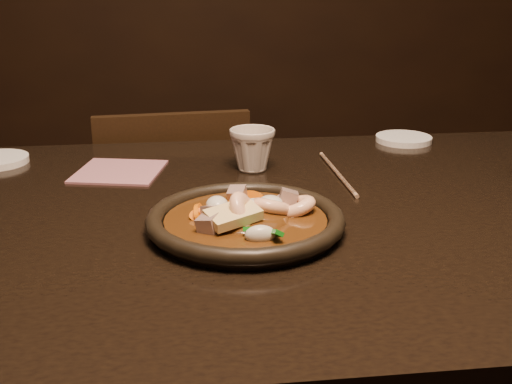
{
  "coord_description": "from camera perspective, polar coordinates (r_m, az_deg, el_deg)",
  "views": [
    {
      "loc": [
        -0.24,
        -0.95,
        1.11
      ],
      "look_at": [
        -0.13,
        -0.05,
        0.8
      ],
      "focal_mm": 45.0,
      "sensor_mm": 36.0,
      "label": 1
    }
  ],
  "objects": [
    {
      "name": "table",
      "position": [
        1.07,
        6.46,
        -5.19
      ],
      "size": [
        1.6,
        0.9,
        0.75
      ],
      "color": "black",
      "rests_on": "floor"
    },
    {
      "name": "chopsticks",
      "position": [
        1.2,
        7.24,
        1.68
      ],
      "size": [
        0.01,
        0.27,
        0.01
      ],
      "rotation": [
        0.0,
        0.0,
        0.01
      ],
      "color": "#9E7A5A",
      "rests_on": "table"
    },
    {
      "name": "stirfry",
      "position": [
        0.94,
        -0.63,
        -2.14
      ],
      "size": [
        0.2,
        0.19,
        0.07
      ],
      "color": "#3C200B",
      "rests_on": "plate"
    },
    {
      "name": "chair",
      "position": [
        1.7,
        -7.29,
        -4.38
      ],
      "size": [
        0.41,
        0.41,
        0.8
      ],
      "rotation": [
        0.0,
        0.0,
        3.23
      ],
      "color": "black",
      "rests_on": "floor"
    },
    {
      "name": "tea_cup",
      "position": [
        1.21,
        -0.33,
        3.92
      ],
      "size": [
        0.1,
        0.1,
        0.09
      ],
      "primitive_type": "imported",
      "rotation": [
        0.0,
        0.0,
        0.22
      ],
      "color": "beige",
      "rests_on": "table"
    },
    {
      "name": "soy_dish",
      "position": [
        0.99,
        -4.38,
        -2.0
      ],
      "size": [
        0.11,
        0.11,
        0.01
      ],
      "primitive_type": "cylinder",
      "color": "white",
      "rests_on": "table"
    },
    {
      "name": "saucer_right",
      "position": [
        1.47,
        12.99,
        4.63
      ],
      "size": [
        0.12,
        0.12,
        0.01
      ],
      "primitive_type": "cylinder",
      "color": "white",
      "rests_on": "table"
    },
    {
      "name": "napkin",
      "position": [
        1.24,
        -12.06,
        1.8
      ],
      "size": [
        0.18,
        0.18,
        0.0
      ],
      "primitive_type": "cube",
      "rotation": [
        0.0,
        0.0,
        -0.22
      ],
      "color": "#A0626C",
      "rests_on": "table"
    },
    {
      "name": "plate",
      "position": [
        0.94,
        -0.93,
        -2.62
      ],
      "size": [
        0.29,
        0.29,
        0.03
      ],
      "color": "black",
      "rests_on": "table"
    }
  ]
}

